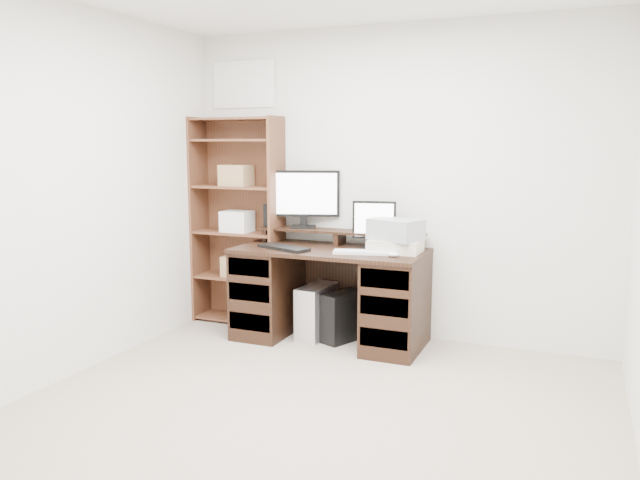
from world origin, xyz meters
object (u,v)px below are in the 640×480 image
Objects in this scene: printer at (395,246)px; bookshelf at (239,219)px; monitor_small at (374,223)px; monitor_wide at (303,196)px; tower_silver at (317,311)px; desk at (330,293)px; tower_black at (344,316)px.

bookshelf is (-1.47, 0.17, 0.12)m from printer.
printer is at bearing -39.40° from monitor_small.
monitor_wide is 1.52× the size of printer.
bookshelf reaches higher than tower_silver.
monitor_wide is 0.68m from monitor_small.
monitor_wide is at bearing 144.27° from desk.
monitor_small is 0.21× the size of bookshelf.
bookshelf is at bearing 172.19° from printer.
printer is 0.73m from tower_black.
printer is (0.21, -0.11, -0.16)m from monitor_small.
monitor_small is 0.87× the size of tower_black.
monitor_wide is at bearing 160.78° from monitor_small.
tower_black is (-0.20, -0.11, -0.76)m from monitor_small.
bookshelf is (-1.06, 0.17, 0.72)m from tower_black.
monitor_small reaches higher than tower_silver.
bookshelf is (-0.61, -0.03, -0.22)m from monitor_wide.
tower_silver is at bearing -63.33° from monitor_wide.
tower_silver reaches higher than tower_black.
printer reaches higher than tower_silver.
tower_silver is at bearing -155.91° from tower_black.
monitor_small is 1.26m from bookshelf.
printer is (0.52, 0.04, 0.41)m from desk.
bookshelf reaches higher than printer.
desk is at bearing -12.61° from bookshelf.
tower_silver is (-0.65, -0.00, -0.58)m from printer.
desk is at bearing -164.68° from monitor_small.
tower_silver is 0.99× the size of tower_black.
monitor_wide is (-0.34, 0.25, 0.75)m from desk.
bookshelf is at bearing 166.20° from monitor_small.
monitor_small is (0.31, 0.15, 0.56)m from desk.
tower_silver is (-0.44, -0.12, -0.74)m from monitor_small.
desk is 2.55× the size of monitor_wide.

